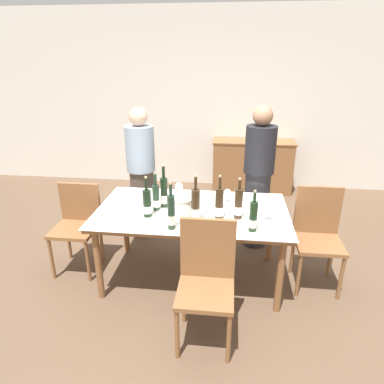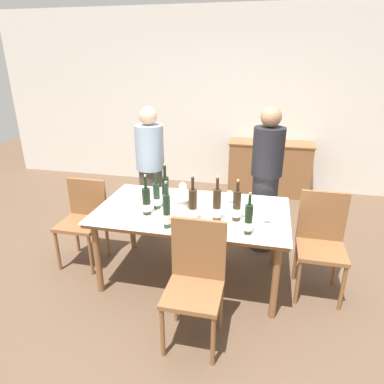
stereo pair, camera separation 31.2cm
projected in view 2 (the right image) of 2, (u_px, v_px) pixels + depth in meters
The scene contains 22 objects.
ground_plane at pixel (192, 276), 3.46m from camera, with size 12.00×12.00×0.00m, color brown.
back_wall at pixel (231, 101), 5.48m from camera, with size 8.00×0.10×2.80m.
sideboard_cabinet at pixel (269, 168), 5.44m from camera, with size 1.29×0.46×0.83m.
dining_table at pixel (192, 216), 3.21m from camera, with size 1.78×1.01×0.74m.
ice_bucket at pixel (181, 205), 3.07m from camera, with size 0.23×0.23×0.17m.
wine_bottle_0 at pixel (237, 206), 2.94m from camera, with size 0.07×0.07×0.37m.
wine_bottle_1 at pixel (146, 202), 3.06m from camera, with size 0.08×0.08×0.38m.
wine_bottle_2 at pixel (157, 196), 3.18m from camera, with size 0.07×0.07×0.35m.
wine_bottle_3 at pixel (248, 220), 2.72m from camera, with size 0.07×0.07×0.36m.
wine_bottle_4 at pixel (217, 206), 2.93m from camera, with size 0.07×0.07×0.41m.
wine_bottle_5 at pixel (167, 212), 2.81m from camera, with size 0.06×0.06×0.41m.
wine_bottle_6 at pixel (193, 206), 2.93m from camera, with size 0.08×0.08×0.42m.
wine_bottle_7 at pixel (165, 192), 3.23m from camera, with size 0.07×0.07×0.42m.
wine_glass_0 at pixel (267, 214), 2.90m from camera, with size 0.08×0.08×0.13m.
wine_glass_1 at pixel (230, 195), 3.29m from camera, with size 0.07×0.07×0.14m.
wine_glass_2 at pixel (183, 186), 3.49m from camera, with size 0.08×0.08×0.14m.
wine_glass_3 at pixel (149, 193), 3.32m from camera, with size 0.07×0.07×0.14m.
chair_near_front at pixel (196, 275), 2.56m from camera, with size 0.42×0.42×0.96m.
chair_left_end at pixel (84, 215), 3.59m from camera, with size 0.42×0.42×0.88m.
chair_right_end at pixel (321, 237), 3.10m from camera, with size 0.42×0.42×0.95m.
person_host at pixel (151, 173), 4.08m from camera, with size 0.33×0.33×1.55m.
person_guest_left at pixel (266, 181), 3.71m from camera, with size 0.33×0.33×1.61m.
Camera 2 is at (0.64, -2.83, 2.08)m, focal length 32.00 mm.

